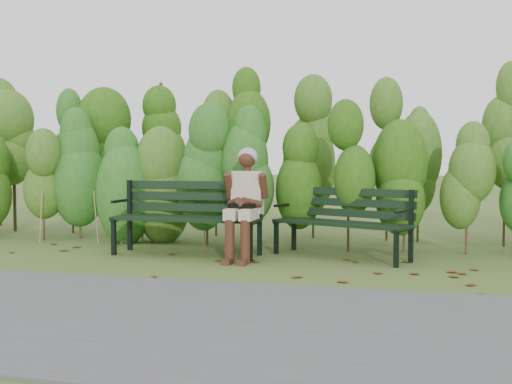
# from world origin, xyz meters

# --- Properties ---
(ground) EXTENTS (80.00, 80.00, 0.00)m
(ground) POSITION_xyz_m (0.00, 0.00, 0.00)
(ground) COLOR #505D2B
(footpath) EXTENTS (60.00, 2.50, 0.01)m
(footpath) POSITION_xyz_m (0.00, -2.20, 0.01)
(footpath) COLOR #474749
(footpath) RESTS_ON ground
(hedge_band) EXTENTS (11.04, 1.67, 2.42)m
(hedge_band) POSITION_xyz_m (0.00, 1.86, 1.26)
(hedge_band) COLOR #47381E
(hedge_band) RESTS_ON ground
(leaf_litter) EXTENTS (5.91, 2.07, 0.01)m
(leaf_litter) POSITION_xyz_m (-0.07, -0.10, 0.00)
(leaf_litter) COLOR #5E3414
(leaf_litter) RESTS_ON ground
(bench_left) EXTENTS (1.72, 0.58, 0.86)m
(bench_left) POSITION_xyz_m (-0.86, 0.56, 0.50)
(bench_left) COLOR black
(bench_left) RESTS_ON ground
(bench_right) EXTENTS (1.64, 1.08, 0.78)m
(bench_right) POSITION_xyz_m (0.92, 0.79, 0.46)
(bench_right) COLOR black
(bench_right) RESTS_ON ground
(seated_woman) EXTENTS (0.49, 0.71, 1.24)m
(seated_woman) POSITION_xyz_m (-0.14, 0.38, 0.70)
(seated_woman) COLOR #C0AE97
(seated_woman) RESTS_ON ground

